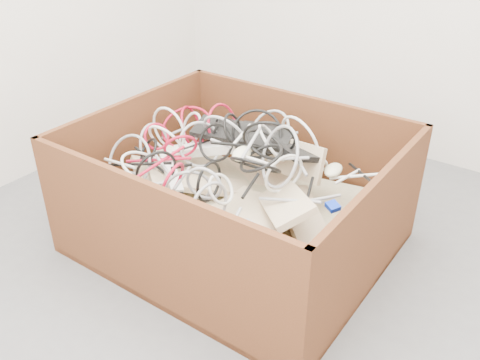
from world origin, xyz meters
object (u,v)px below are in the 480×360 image
Objects in this scene: cardboard_box at (234,215)px; power_strip_left at (204,149)px; power_strip_right at (171,174)px; vga_plug at (333,206)px.

cardboard_box is 0.31m from power_strip_left.
power_strip_right is (-0.22, -0.13, 0.18)m from cardboard_box.
power_strip_right is at bearing -149.15° from cardboard_box.
power_strip_left reaches higher than power_strip_right.
power_strip_right is (-0.00, -0.22, -0.03)m from power_strip_left.
vga_plug reaches higher than power_strip_right.
power_strip_left is at bearing 158.86° from cardboard_box.
cardboard_box reaches higher than power_strip_left.
power_strip_right is 0.68m from vga_plug.
vga_plug is (0.67, -0.12, 0.02)m from power_strip_left.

